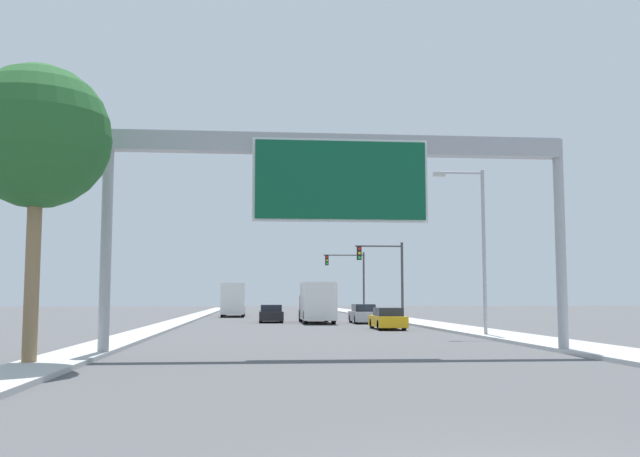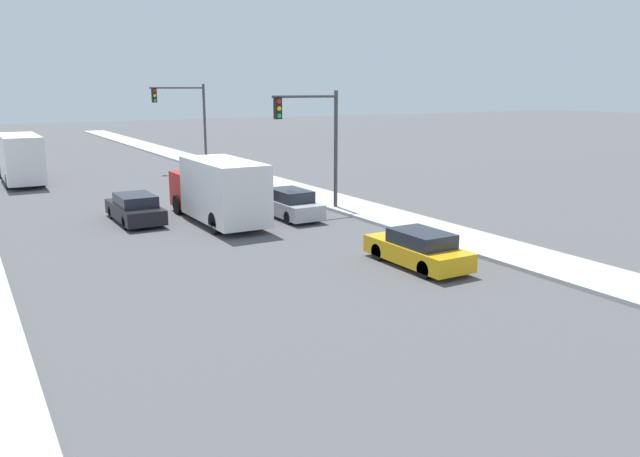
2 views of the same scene
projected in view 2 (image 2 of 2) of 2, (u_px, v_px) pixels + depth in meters
sidewalk_right at (259, 179)px, 44.48m from camera, size 3.00×120.00×0.15m
car_far_center at (418, 249)px, 22.87m from camera, size 1.73×4.45×1.36m
car_near_center at (135, 209)px, 30.45m from camera, size 1.86×4.76×1.40m
car_mid_right at (289, 204)px, 31.48m from camera, size 1.71×4.62×1.47m
truck_box_primary at (218, 190)px, 30.13m from camera, size 2.39×8.00×3.11m
truck_box_secondary at (20, 158)px, 42.80m from camera, size 2.33×8.98×3.38m
traffic_light_near_intersection at (317, 132)px, 32.40m from camera, size 3.81×0.32×6.31m
traffic_light_mid_block at (188, 113)px, 49.10m from camera, size 4.40×0.32×6.76m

